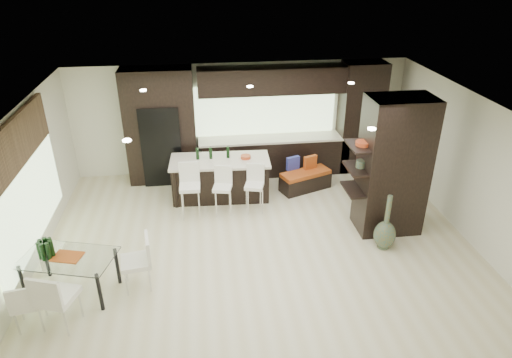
{
  "coord_description": "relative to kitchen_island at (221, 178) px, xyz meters",
  "views": [
    {
      "loc": [
        -0.99,
        -7.0,
        5.04
      ],
      "look_at": [
        0.0,
        0.6,
        1.15
      ],
      "focal_mm": 32.0,
      "sensor_mm": 36.0,
      "label": 1
    }
  ],
  "objects": [
    {
      "name": "ground",
      "position": [
        0.6,
        -2.1,
        -0.45
      ],
      "size": [
        8.0,
        8.0,
        0.0
      ],
      "primitive_type": "plane",
      "color": "beige",
      "rests_on": "ground"
    },
    {
      "name": "back_wall",
      "position": [
        0.6,
        1.4,
        0.9
      ],
      "size": [
        8.0,
        0.02,
        2.7
      ],
      "primitive_type": "cube",
      "color": "white",
      "rests_on": "ground"
    },
    {
      "name": "left_wall",
      "position": [
        -3.4,
        -2.1,
        0.9
      ],
      "size": [
        0.02,
        7.0,
        2.7
      ],
      "primitive_type": "cube",
      "color": "white",
      "rests_on": "ground"
    },
    {
      "name": "right_wall",
      "position": [
        4.6,
        -2.1,
        0.9
      ],
      "size": [
        0.02,
        7.0,
        2.7
      ],
      "primitive_type": "cube",
      "color": "white",
      "rests_on": "ground"
    },
    {
      "name": "ceiling",
      "position": [
        0.6,
        -2.1,
        2.25
      ],
      "size": [
        8.0,
        7.0,
        0.02
      ],
      "primitive_type": "cube",
      "color": "white",
      "rests_on": "ground"
    },
    {
      "name": "window_left",
      "position": [
        -3.36,
        -1.9,
        0.9
      ],
      "size": [
        0.04,
        3.2,
        1.9
      ],
      "primitive_type": "cube",
      "color": "#B2D199",
      "rests_on": "left_wall"
    },
    {
      "name": "window_back",
      "position": [
        1.2,
        1.36,
        1.1
      ],
      "size": [
        3.4,
        0.04,
        1.2
      ],
      "primitive_type": "cube",
      "color": "#B2D199",
      "rests_on": "back_wall"
    },
    {
      "name": "stone_accent",
      "position": [
        -3.33,
        -1.9,
        1.8
      ],
      "size": [
        0.08,
        3.0,
        0.8
      ],
      "primitive_type": "cube",
      "color": "brown",
      "rests_on": "left_wall"
    },
    {
      "name": "ceiling_spots",
      "position": [
        0.6,
        -1.85,
        2.23
      ],
      "size": [
        4.0,
        3.0,
        0.02
      ],
      "primitive_type": "cube",
      "color": "white",
      "rests_on": "ceiling"
    },
    {
      "name": "back_cabinetry",
      "position": [
        1.1,
        1.07,
        0.9
      ],
      "size": [
        6.8,
        0.68,
        2.7
      ],
      "primitive_type": "cube",
      "color": "black",
      "rests_on": "ground"
    },
    {
      "name": "refrigerator",
      "position": [
        -1.3,
        1.02,
        0.5
      ],
      "size": [
        0.9,
        0.68,
        1.9
      ],
      "primitive_type": "cube",
      "color": "black",
      "rests_on": "ground"
    },
    {
      "name": "partition_column",
      "position": [
        3.2,
        -1.7,
        0.9
      ],
      "size": [
        1.2,
        0.8,
        2.7
      ],
      "primitive_type": "cube",
      "color": "black",
      "rests_on": "ground"
    },
    {
      "name": "kitchen_island",
      "position": [
        0.0,
        0.0,
        0.0
      ],
      "size": [
        2.21,
        1.04,
        0.9
      ],
      "primitive_type": "cube",
      "rotation": [
        0.0,
        0.0,
        -0.05
      ],
      "color": "black",
      "rests_on": "ground"
    },
    {
      "name": "stool_left",
      "position": [
        -0.67,
        -0.77,
        0.02
      ],
      "size": [
        0.42,
        0.42,
        0.94
      ],
      "primitive_type": "cube",
      "rotation": [
        0.0,
        0.0,
        -0.02
      ],
      "color": "white",
      "rests_on": "ground"
    },
    {
      "name": "stool_mid",
      "position": [
        0.0,
        -0.75,
        -0.03
      ],
      "size": [
        0.44,
        0.44,
        0.84
      ],
      "primitive_type": "cube",
      "rotation": [
        0.0,
        0.0,
        -0.22
      ],
      "color": "white",
      "rests_on": "ground"
    },
    {
      "name": "stool_right",
      "position": [
        0.67,
        -0.75,
        -0.03
      ],
      "size": [
        0.46,
        0.46,
        0.84
      ],
      "primitive_type": "cube",
      "rotation": [
        0.0,
        0.0,
        -0.28
      ],
      "color": "white",
      "rests_on": "ground"
    },
    {
      "name": "bench",
      "position": [
        1.97,
        0.08,
        -0.23
      ],
      "size": [
        1.26,
        0.84,
        0.45
      ],
      "primitive_type": "cube",
      "rotation": [
        0.0,
        0.0,
        0.36
      ],
      "color": "black",
      "rests_on": "ground"
    },
    {
      "name": "floor_vase",
      "position": [
        2.9,
        -2.38,
        0.1
      ],
      "size": [
        0.43,
        0.43,
        1.11
      ],
      "primitive_type": null,
      "rotation": [
        0.0,
        0.0,
        0.06
      ],
      "color": "#47543C",
      "rests_on": "ground"
    },
    {
      "name": "dining_table",
      "position": [
        -2.58,
        -2.93,
        -0.11
      ],
      "size": [
        1.6,
        1.17,
        0.69
      ],
      "primitive_type": "cube",
      "rotation": [
        0.0,
        0.0,
        -0.28
      ],
      "color": "white",
      "rests_on": "ground"
    },
    {
      "name": "chair_near",
      "position": [
        -2.58,
        -3.66,
        0.01
      ],
      "size": [
        0.64,
        0.64,
        0.93
      ],
      "primitive_type": "cube",
      "rotation": [
        0.0,
        0.0,
        -0.33
      ],
      "color": "white",
      "rests_on": "ground"
    },
    {
      "name": "chair_far",
      "position": [
        -3.03,
        -3.62,
        -0.07
      ],
      "size": [
        0.47,
        0.47,
        0.76
      ],
      "primitive_type": "cube",
      "rotation": [
        0.0,
        0.0,
        0.14
      ],
      "color": "white",
      "rests_on": "ground"
    },
    {
      "name": "chair_end",
      "position": [
        -1.55,
        -2.93,
        -0.02
      ],
      "size": [
        0.53,
        0.53,
        0.87
      ],
      "primitive_type": "cube",
      "rotation": [
        0.0,
        0.0,
        1.71
      ],
      "color": "white",
      "rests_on": "ground"
    }
  ]
}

